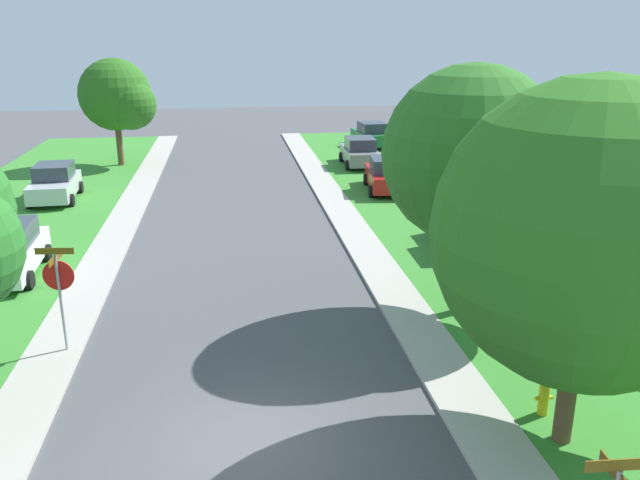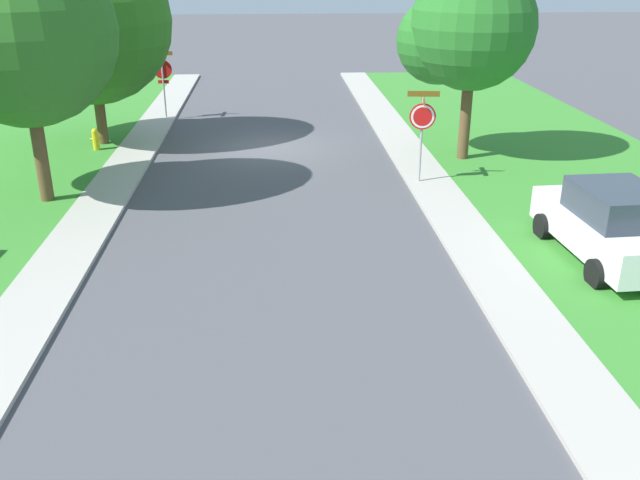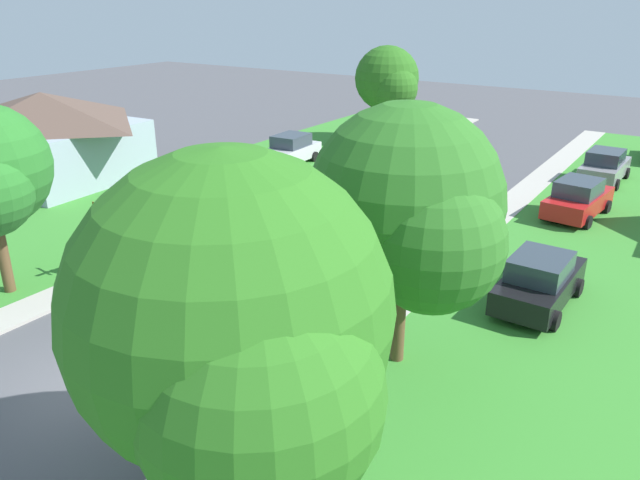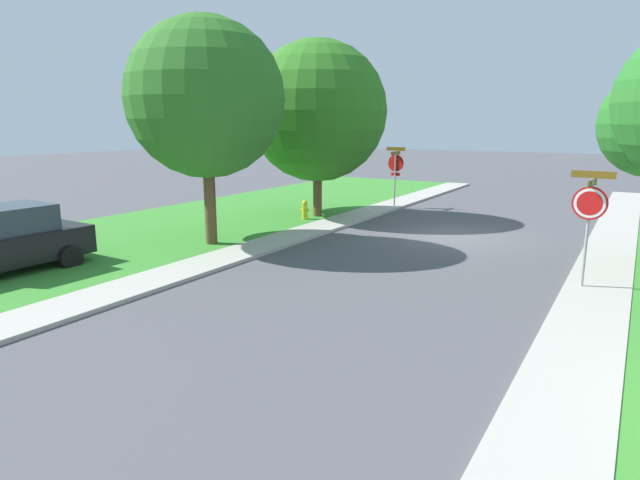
{
  "view_description": "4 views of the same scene",
  "coord_description": "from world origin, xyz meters",
  "px_view_note": "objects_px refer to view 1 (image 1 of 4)",
  "views": [
    {
      "loc": [
        -0.16,
        -10.91,
        7.64
      ],
      "look_at": [
        2.58,
        8.42,
        1.4
      ],
      "focal_mm": 36.49,
      "sensor_mm": 36.0,
      "label": 1
    },
    {
      "loc": [
        -0.07,
        23.89,
        6.35
      ],
      "look_at": [
        -0.89,
        11.99,
        1.4
      ],
      "focal_mm": 38.67,
      "sensor_mm": 36.0,
      "label": 2
    },
    {
      "loc": [
        12.26,
        -7.52,
        9.14
      ],
      "look_at": [
        1.57,
        8.68,
        1.4
      ],
      "focal_mm": 34.32,
      "sensor_mm": 36.0,
      "label": 3
    },
    {
      "loc": [
        -5.31,
        17.93,
        3.8
      ],
      "look_at": [
        0.39,
        8.42,
        1.4
      ],
      "focal_mm": 30.2,
      "sensor_mm": 36.0,
      "label": 4
    }
  ],
  "objects_px": {
    "stop_sign_far_corner": "(59,282)",
    "fire_hydrant": "(544,398)",
    "car_black_kerbside_mid": "(472,228)",
    "house_right_setback": "(562,137)",
    "tree_sidewalk_near": "(119,97)",
    "tree_sidewalk_far": "(610,246)",
    "car_silver_far_down_street": "(55,183)",
    "car_red_across_road": "(387,175)",
    "car_green_near_corner": "(371,135)",
    "tree_across_right": "(484,162)",
    "car_grey_behind_trees": "(360,152)",
    "car_white_driveway_right": "(7,251)"
  },
  "relations": [
    {
      "from": "car_black_kerbside_mid",
      "to": "tree_across_right",
      "type": "height_order",
      "value": "tree_across_right"
    },
    {
      "from": "car_white_driveway_right",
      "to": "fire_hydrant",
      "type": "distance_m",
      "value": 16.9
    },
    {
      "from": "car_grey_behind_trees",
      "to": "fire_hydrant",
      "type": "distance_m",
      "value": 26.62
    },
    {
      "from": "car_black_kerbside_mid",
      "to": "fire_hydrant",
      "type": "relative_size",
      "value": 5.24
    },
    {
      "from": "car_green_near_corner",
      "to": "tree_sidewalk_far",
      "type": "relative_size",
      "value": 0.63
    },
    {
      "from": "car_silver_far_down_street",
      "to": "car_black_kerbside_mid",
      "type": "bearing_deg",
      "value": -30.34
    },
    {
      "from": "car_red_across_road",
      "to": "tree_sidewalk_near",
      "type": "distance_m",
      "value": 16.67
    },
    {
      "from": "car_white_driveway_right",
      "to": "car_black_kerbside_mid",
      "type": "xyz_separation_m",
      "value": [
        15.89,
        0.41,
        0.0
      ]
    },
    {
      "from": "car_silver_far_down_street",
      "to": "tree_sidewalk_near",
      "type": "relative_size",
      "value": 0.7
    },
    {
      "from": "car_red_across_road",
      "to": "stop_sign_far_corner",
      "type": "bearing_deg",
      "value": -127.45
    },
    {
      "from": "tree_sidewalk_near",
      "to": "house_right_setback",
      "type": "bearing_deg",
      "value": -17.68
    },
    {
      "from": "stop_sign_far_corner",
      "to": "tree_sidewalk_near",
      "type": "bearing_deg",
      "value": 94.61
    },
    {
      "from": "tree_sidewalk_far",
      "to": "car_green_near_corner",
      "type": "bearing_deg",
      "value": 84.41
    },
    {
      "from": "tree_sidewalk_far",
      "to": "house_right_setback",
      "type": "distance_m",
      "value": 24.8
    },
    {
      "from": "tree_across_right",
      "to": "car_green_near_corner",
      "type": "bearing_deg",
      "value": 83.47
    },
    {
      "from": "car_black_kerbside_mid",
      "to": "house_right_setback",
      "type": "xyz_separation_m",
      "value": [
        8.8,
        10.5,
        1.5
      ]
    },
    {
      "from": "car_green_near_corner",
      "to": "tree_sidewalk_near",
      "type": "xyz_separation_m",
      "value": [
        -16.02,
        -4.59,
        3.19
      ]
    },
    {
      "from": "car_green_near_corner",
      "to": "fire_hydrant",
      "type": "distance_m",
      "value": 33.4
    },
    {
      "from": "tree_sidewalk_near",
      "to": "tree_sidewalk_far",
      "type": "bearing_deg",
      "value": -66.93
    },
    {
      "from": "car_black_kerbside_mid",
      "to": "tree_sidewalk_far",
      "type": "xyz_separation_m",
      "value": [
        -2.13,
        -11.69,
        3.23
      ]
    },
    {
      "from": "car_black_kerbside_mid",
      "to": "house_right_setback",
      "type": "bearing_deg",
      "value": 50.04
    },
    {
      "from": "tree_sidewalk_near",
      "to": "car_red_across_road",
      "type": "bearing_deg",
      "value": -31.6
    },
    {
      "from": "tree_sidewalk_far",
      "to": "fire_hydrant",
      "type": "xyz_separation_m",
      "value": [
        -0.27,
        1.11,
        -3.66
      ]
    },
    {
      "from": "car_green_near_corner",
      "to": "tree_across_right",
      "type": "distance_m",
      "value": 28.5
    },
    {
      "from": "tree_sidewalk_near",
      "to": "car_green_near_corner",
      "type": "bearing_deg",
      "value": 16.0
    },
    {
      "from": "car_red_across_road",
      "to": "tree_sidewalk_near",
      "type": "bearing_deg",
      "value": 148.4
    },
    {
      "from": "car_black_kerbside_mid",
      "to": "tree_sidewalk_far",
      "type": "relative_size",
      "value": 0.62
    },
    {
      "from": "car_black_kerbside_mid",
      "to": "house_right_setback",
      "type": "relative_size",
      "value": 0.48
    },
    {
      "from": "tree_across_right",
      "to": "tree_sidewalk_near",
      "type": "xyz_separation_m",
      "value": [
        -12.8,
        23.5,
        -0.32
      ]
    },
    {
      "from": "car_silver_far_down_street",
      "to": "tree_across_right",
      "type": "distance_m",
      "value": 21.62
    },
    {
      "from": "stop_sign_far_corner",
      "to": "car_green_near_corner",
      "type": "xyz_separation_m",
      "value": [
        14.06,
        28.81,
        -1.01
      ]
    },
    {
      "from": "car_silver_far_down_street",
      "to": "car_red_across_road",
      "type": "distance_m",
      "value": 15.98
    },
    {
      "from": "car_green_near_corner",
      "to": "fire_hydrant",
      "type": "height_order",
      "value": "car_green_near_corner"
    },
    {
      "from": "car_silver_far_down_street",
      "to": "house_right_setback",
      "type": "height_order",
      "value": "house_right_setback"
    },
    {
      "from": "car_white_driveway_right",
      "to": "house_right_setback",
      "type": "height_order",
      "value": "house_right_setback"
    },
    {
      "from": "car_grey_behind_trees",
      "to": "fire_hydrant",
      "type": "relative_size",
      "value": 5.25
    },
    {
      "from": "stop_sign_far_corner",
      "to": "car_silver_far_down_street",
      "type": "height_order",
      "value": "stop_sign_far_corner"
    },
    {
      "from": "car_black_kerbside_mid",
      "to": "tree_sidewalk_near",
      "type": "relative_size",
      "value": 0.69
    },
    {
      "from": "stop_sign_far_corner",
      "to": "car_red_across_road",
      "type": "height_order",
      "value": "stop_sign_far_corner"
    },
    {
      "from": "car_green_near_corner",
      "to": "stop_sign_far_corner",
      "type": "bearing_deg",
      "value": -116.02
    },
    {
      "from": "tree_sidewalk_far",
      "to": "tree_sidewalk_near",
      "type": "bearing_deg",
      "value": 113.07
    },
    {
      "from": "tree_across_right",
      "to": "car_black_kerbside_mid",
      "type": "bearing_deg",
      "value": 70.05
    },
    {
      "from": "car_grey_behind_trees",
      "to": "car_red_across_road",
      "type": "relative_size",
      "value": 0.97
    },
    {
      "from": "car_silver_far_down_street",
      "to": "fire_hydrant",
      "type": "relative_size",
      "value": 5.29
    },
    {
      "from": "car_red_across_road",
      "to": "house_right_setback",
      "type": "relative_size",
      "value": 0.49
    },
    {
      "from": "car_white_driveway_right",
      "to": "car_green_near_corner",
      "type": "height_order",
      "value": "same"
    },
    {
      "from": "house_right_setback",
      "to": "car_red_across_road",
      "type": "bearing_deg",
      "value": -173.78
    },
    {
      "from": "stop_sign_far_corner",
      "to": "fire_hydrant",
      "type": "distance_m",
      "value": 11.41
    },
    {
      "from": "fire_hydrant",
      "to": "car_black_kerbside_mid",
      "type": "bearing_deg",
      "value": 77.21
    },
    {
      "from": "stop_sign_far_corner",
      "to": "fire_hydrant",
      "type": "xyz_separation_m",
      "value": [
        10.44,
        -4.39,
        -1.45
      ]
    }
  ]
}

